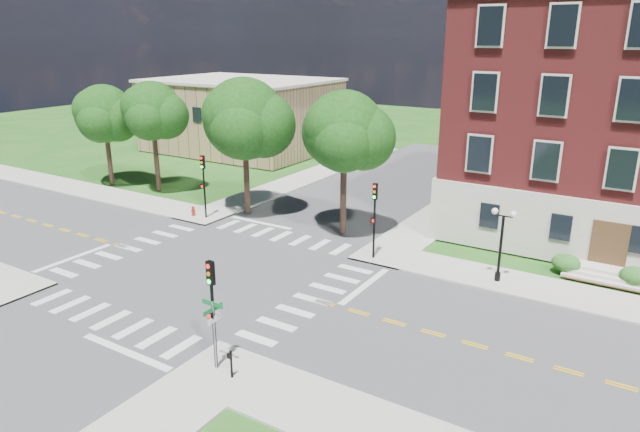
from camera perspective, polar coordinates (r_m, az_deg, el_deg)
The scene contains 19 objects.
ground at distance 34.75m, azimuth -10.89°, elevation -5.43°, with size 160.00×160.00×0.00m, color #1A4E16.
road_ew at distance 34.75m, azimuth -10.89°, elevation -5.43°, with size 90.00×12.00×0.01m, color #3D3D3F.
road_ns at distance 34.75m, azimuth -10.89°, elevation -5.42°, with size 12.00×90.00×0.01m, color #3D3D3F.
sidewalk_ne at distance 41.35m, azimuth 20.76°, elevation -2.40°, with size 34.00×34.00×0.12m.
sidewalk_nw at distance 55.41m, azimuth -11.94°, elevation 3.36°, with size 34.00×34.00×0.12m.
crosswalk_east at distance 30.67m, azimuth -0.80°, elevation -8.35°, with size 2.20×10.20×0.02m, color silver, non-canonical shape.
stop_bar_east at distance 32.30m, azimuth 4.51°, elevation -7.00°, with size 0.40×5.50×0.00m, color silver.
secondary_building at distance 69.68m, azimuth -7.82°, elevation 10.03°, with size 20.40×15.40×8.30m.
tree_a at distance 55.53m, azimuth -20.77°, elevation 9.53°, with size 5.19×5.19×9.11m.
tree_b at distance 51.62m, azimuth -16.45°, elevation 10.04°, with size 5.03×5.03×9.60m.
tree_c at distance 43.45m, azimuth -7.60°, elevation 9.58°, with size 6.17×6.17×10.40m.
tree_d at distance 38.46m, azimuth 2.43°, elevation 8.45°, with size 5.47×5.47×9.92m.
traffic_signal_se at distance 23.73m, azimuth -10.74°, elevation -8.37°, with size 0.35×0.40×4.80m.
traffic_signal_ne at distance 34.94m, azimuth 5.47°, elevation 0.51°, with size 0.38×0.46×4.80m.
traffic_signal_nw at distance 43.52m, azimuth -11.57°, elevation 3.70°, with size 0.37×0.43×4.80m.
twin_lamp_west at distance 33.27m, azimuth 17.66°, elevation -2.38°, with size 1.36×0.36×4.23m.
street_sign_pole at distance 24.02m, azimuth -10.58°, elevation -10.36°, with size 1.10×1.10×3.10m.
push_button_post at distance 24.10m, azimuth -8.90°, elevation -14.31°, with size 0.14×0.21×1.20m.
fire_hydrant at distance 44.90m, azimuth -12.55°, elevation 0.46°, with size 0.35×0.35×0.75m.
Camera 1 is at (22.12, -23.13, 13.53)m, focal length 32.00 mm.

